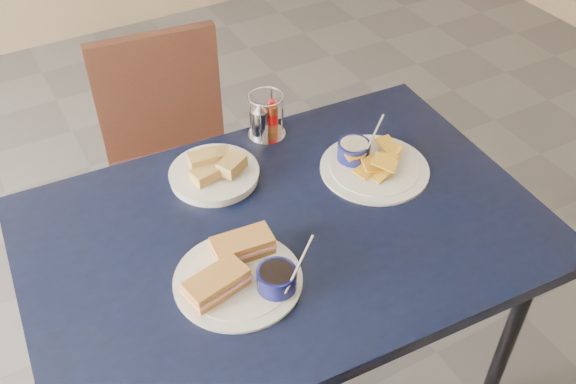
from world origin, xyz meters
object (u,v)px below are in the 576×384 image
sandwich_plate (242,272)px  bread_basket (214,172)px  chair_far (169,149)px  condiment_caddy (265,119)px  plantain_plate (368,162)px  dining_table (285,244)px

sandwich_plate → bread_basket: sandwich_plate is taller
sandwich_plate → chair_far: bearing=82.1°
chair_far → bread_basket: size_ratio=3.79×
sandwich_plate → condiment_caddy: bearing=56.9°
chair_far → plantain_plate: (0.36, -0.64, 0.25)m
plantain_plate → bread_basket: bearing=157.2°
chair_far → condiment_caddy: (0.18, -0.37, 0.29)m
bread_basket → condiment_caddy: bearing=26.8°
dining_table → bread_basket: bread_basket is taller
chair_far → plantain_plate: 0.78m
chair_far → condiment_caddy: 0.51m
plantain_plate → bread_basket: (-0.39, 0.16, 0.00)m
dining_table → sandwich_plate: 0.21m
dining_table → sandwich_plate: bearing=-149.1°
chair_far → sandwich_plate: chair_far is taller
condiment_caddy → plantain_plate: bearing=-56.2°
chair_far → condiment_caddy: size_ratio=6.60×
chair_far → bread_basket: chair_far is taller
sandwich_plate → plantain_plate: (0.48, 0.19, -0.01)m
bread_basket → condiment_caddy: size_ratio=1.74×
condiment_caddy → bread_basket: bearing=-153.2°
dining_table → chair_far: bearing=94.1°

